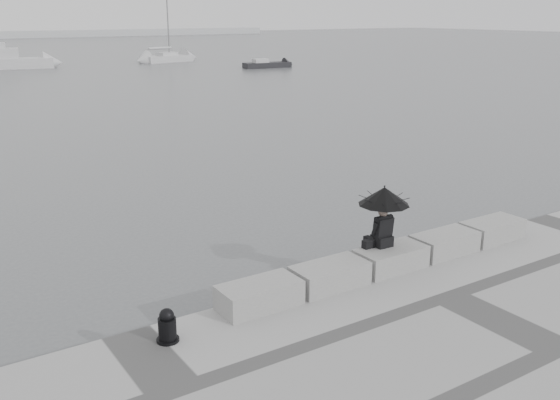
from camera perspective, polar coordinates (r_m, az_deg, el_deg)
ground at (r=14.61m, az=8.74°, el=-7.48°), size 360.00×360.00×0.00m
stone_block_far_left at (r=12.10m, az=-1.90°, el=-8.71°), size 1.60×0.80×0.50m
stone_block_left at (r=12.98m, az=4.56°, el=-6.91°), size 1.60×0.80×0.50m
stone_block_centre at (r=14.02m, az=10.10°, el=-5.29°), size 1.60×0.80×0.50m
stone_block_right at (r=15.17m, az=14.81°, el=-3.87°), size 1.60×0.80×0.50m
stone_block_far_right at (r=16.42m, az=18.82°, el=-2.64°), size 1.60×0.80×0.50m
seated_person at (r=13.69m, az=9.50°, el=-0.27°), size 1.13×1.13×1.39m
bag at (r=13.83m, az=8.11°, el=-4.00°), size 0.28×0.16×0.18m
mooring_bollard at (r=11.10m, az=-10.26°, el=-11.43°), size 0.39×0.39×0.62m
sailboat_right at (r=80.93m, az=-10.30°, el=12.69°), size 6.86×3.77×12.90m
motor_cruiser at (r=76.18m, az=-23.89°, el=11.59°), size 10.40×4.77×4.50m
small_motorboat at (r=71.27m, az=-1.19°, el=12.25°), size 5.54×2.22×1.10m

